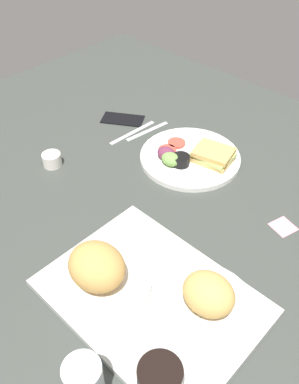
{
  "coord_description": "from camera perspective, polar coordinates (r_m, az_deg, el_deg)",
  "views": [
    {
      "loc": [
        -52.96,
        60.35,
        75.93
      ],
      "look_at": [
        2.0,
        3.0,
        4.0
      ],
      "focal_mm": 37.87,
      "sensor_mm": 36.0,
      "label": 1
    }
  ],
  "objects": [
    {
      "name": "bread_plate_near",
      "position": [
        0.86,
        7.97,
        -14.76
      ],
      "size": [
        21.62,
        21.62,
        8.97
      ],
      "color": "white",
      "rests_on": "serving_tray"
    },
    {
      "name": "bread_plate_far",
      "position": [
        0.88,
        -7.17,
        -10.97
      ],
      "size": [
        21.88,
        21.88,
        10.32
      ],
      "color": "white",
      "rests_on": "serving_tray"
    },
    {
      "name": "cell_phone",
      "position": [
        1.43,
        -3.79,
        10.25
      ],
      "size": [
        16.02,
        13.76,
        0.8
      ],
      "primitive_type": "cube",
      "rotation": [
        0.0,
        0.0,
        0.56
      ],
      "color": "black",
      "rests_on": "ground_plane"
    },
    {
      "name": "drinking_glass",
      "position": [
        0.77,
        -9.06,
        -25.16
      ],
      "size": [
        6.67,
        6.67,
        11.77
      ],
      "primitive_type": "cylinder",
      "color": "silver",
      "rests_on": "ground_plane"
    },
    {
      "name": "espresso_cup",
      "position": [
        1.25,
        -13.58,
        4.46
      ],
      "size": [
        5.6,
        5.6,
        4.0
      ],
      "primitive_type": "cylinder",
      "color": "silver",
      "rests_on": "ground_plane"
    },
    {
      "name": "plate_with_salad",
      "position": [
        1.24,
        5.86,
        4.97
      ],
      "size": [
        30.48,
        30.48,
        5.4
      ],
      "color": "white",
      "rests_on": "ground_plane"
    },
    {
      "name": "knife",
      "position": [
        1.36,
        -2.39,
        8.39
      ],
      "size": [
        2.22,
        19.04,
        0.5
      ],
      "primitive_type": "cube",
      "rotation": [
        0.0,
        0.0,
        1.53
      ],
      "color": "#B7B7BC",
      "rests_on": "ground_plane"
    },
    {
      "name": "sticky_note",
      "position": [
        1.09,
        18.32,
        -4.65
      ],
      "size": [
        6.92,
        6.92,
        0.12
      ],
      "primitive_type": "cube",
      "rotation": [
        0.0,
        0.0,
        -0.28
      ],
      "color": "pink",
      "rests_on": "ground_plane"
    },
    {
      "name": "fork",
      "position": [
        1.37,
        -0.29,
        8.59
      ],
      "size": [
        3.58,
        17.04,
        0.5
      ],
      "primitive_type": "cube",
      "rotation": [
        0.0,
        0.0,
        1.44
      ],
      "color": "#B7B7BC",
      "rests_on": "ground_plane"
    },
    {
      "name": "ground_plane",
      "position": [
        1.12,
        1.81,
        -1.82
      ],
      "size": [
        190.0,
        150.0,
        3.0
      ],
      "primitive_type": "cube",
      "color": "#383D38"
    },
    {
      "name": "serving_tray",
      "position": [
        0.9,
        0.25,
        -14.56
      ],
      "size": [
        45.13,
        33.18,
        1.6
      ],
      "primitive_type": "cube",
      "rotation": [
        0.0,
        0.0,
        -0.0
      ],
      "color": "#B2B2AD",
      "rests_on": "ground_plane"
    }
  ]
}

